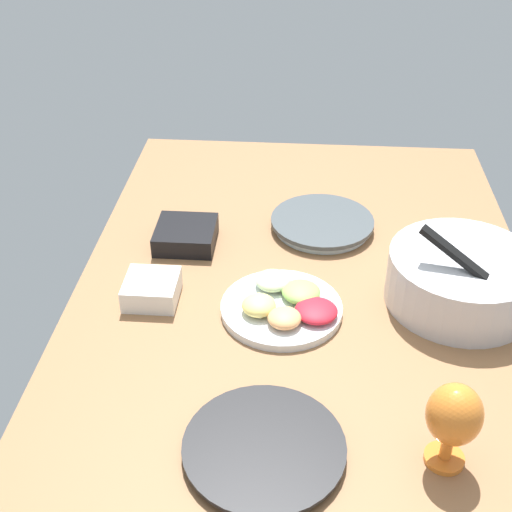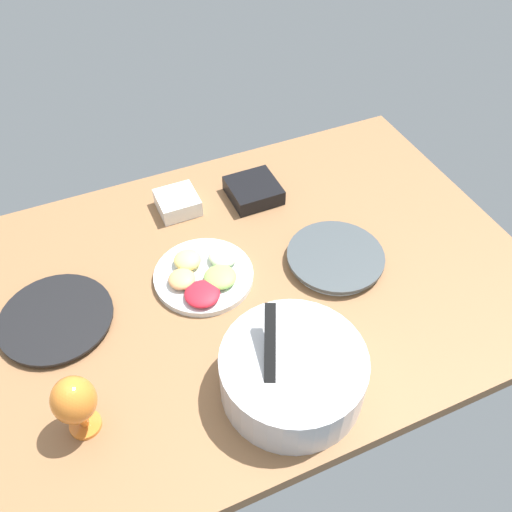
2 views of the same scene
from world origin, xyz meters
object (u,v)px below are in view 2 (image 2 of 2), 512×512
object	(u,v)px
fruit_platter	(204,275)
square_bowl_black	(254,190)
square_bowl_white	(177,202)
hurricane_glass_orange	(75,402)
mixing_bowl	(293,372)
dinner_plate_right	(56,319)
dinner_plate_left	(335,258)

from	to	relation	value
fruit_platter	square_bowl_black	distance (cm)	35.87
fruit_platter	square_bowl_white	distance (cm)	29.38
hurricane_glass_orange	square_bowl_white	size ratio (longest dim) A/B	1.43
mixing_bowl	square_bowl_white	distance (cm)	67.43
dinner_plate_right	square_bowl_white	world-z (taller)	square_bowl_white
dinner_plate_right	fruit_platter	size ratio (longest dim) A/B	1.06
mixing_bowl	fruit_platter	bearing A→B (deg)	-79.79
fruit_platter	square_bowl_white	world-z (taller)	fruit_platter
mixing_bowl	hurricane_glass_orange	world-z (taller)	mixing_bowl
hurricane_glass_orange	dinner_plate_right	bearing A→B (deg)	-88.65
mixing_bowl	square_bowl_black	distance (cm)	66.09
dinner_plate_left	square_bowl_black	size ratio (longest dim) A/B	1.81
mixing_bowl	square_bowl_black	xyz separation A→B (cm)	(-18.49, -63.34, -3.68)
dinner_plate_right	hurricane_glass_orange	size ratio (longest dim) A/B	1.68
mixing_bowl	fruit_platter	xyz separation A→B (cm)	(6.83, -37.94, -4.43)
dinner_plate_left	mixing_bowl	distance (cm)	40.95
dinner_plate_right	hurricane_glass_orange	world-z (taller)	hurricane_glass_orange
square_bowl_black	hurricane_glass_orange	bearing A→B (deg)	40.68
dinner_plate_left	square_bowl_white	xyz separation A→B (cm)	(32.22, -37.61, 1.36)
dinner_plate_right	mixing_bowl	size ratio (longest dim) A/B	0.88
dinner_plate_right	mixing_bowl	bearing A→B (deg)	138.51
dinner_plate_left	fruit_platter	world-z (taller)	fruit_platter
dinner_plate_right	hurricane_glass_orange	bearing A→B (deg)	91.35
square_bowl_black	dinner_plate_right	bearing A→B (deg)	20.43
dinner_plate_left	square_bowl_white	bearing A→B (deg)	-49.41
mixing_bowl	hurricane_glass_orange	xyz separation A→B (cm)	(44.21, -9.45, 4.07)
dinner_plate_left	square_bowl_white	world-z (taller)	square_bowl_white
square_bowl_white	square_bowl_black	bearing A→B (deg)	170.41
mixing_bowl	square_bowl_white	world-z (taller)	mixing_bowl
dinner_plate_left	fruit_platter	size ratio (longest dim) A/B	1.00
dinner_plate_left	mixing_bowl	world-z (taller)	mixing_bowl
square_bowl_white	dinner_plate_left	bearing A→B (deg)	130.59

